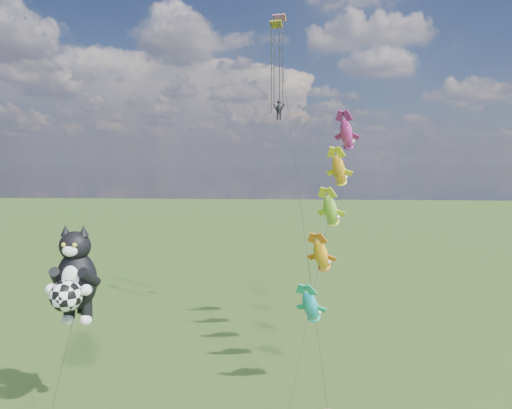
{
  "coord_description": "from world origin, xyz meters",
  "views": [
    {
      "loc": [
        9.56,
        -26.56,
        13.61
      ],
      "look_at": [
        7.09,
        9.14,
        10.48
      ],
      "focal_mm": 35.0,
      "sensor_mm": 36.0,
      "label": 1
    }
  ],
  "objects": [
    {
      "name": "cat_kite_rig",
      "position": [
        -1.66,
        -1.75,
        7.58
      ],
      "size": [
        2.42,
        4.15,
        10.29
      ],
      "rotation": [
        0.0,
        0.0,
        -0.19
      ],
      "color": "brown",
      "rests_on": "ground"
    },
    {
      "name": "parafoil_rig",
      "position": [
        8.66,
        13.95,
        19.38
      ],
      "size": [
        3.94,
        17.23,
        25.82
      ],
      "rotation": [
        0.0,
        0.0,
        0.27
      ],
      "color": "brown",
      "rests_on": "ground"
    },
    {
      "name": "ground",
      "position": [
        0.0,
        0.0,
        0.0
      ],
      "size": [
        300.0,
        300.0,
        0.0
      ],
      "primitive_type": "plane",
      "color": "#1B360D"
    },
    {
      "name": "fish_windsock_rig",
      "position": [
        12.16,
        5.9,
        10.4
      ],
      "size": [
        5.26,
        15.15,
        18.51
      ],
      "rotation": [
        0.0,
        0.0,
        -0.0
      ],
      "color": "brown",
      "rests_on": "ground"
    }
  ]
}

